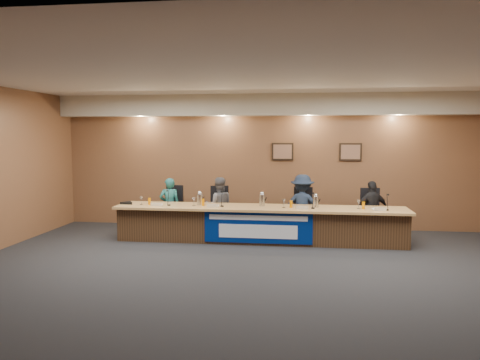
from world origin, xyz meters
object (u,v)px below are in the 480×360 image
at_px(carafe_left, 200,199).
at_px(speakerphone, 127,203).
at_px(panelist_d, 372,210).
at_px(carafe_mid, 262,200).
at_px(panelist_a, 170,205).
at_px(panelist_b, 219,206).
at_px(banner, 258,227).
at_px(panelist_c, 302,206).
at_px(carafe_right, 316,202).
at_px(dais_body, 260,225).
at_px(office_chair_b, 220,213).
at_px(office_chair_d, 371,216).
at_px(office_chair_a, 171,211).
at_px(office_chair_c, 302,214).

bearing_deg(carafe_left, speakerphone, -177.04).
bearing_deg(panelist_d, carafe_mid, -5.77).
relative_size(panelist_a, panelist_b, 0.98).
height_order(banner, panelist_c, panelist_c).
bearing_deg(carafe_mid, carafe_right, -1.80).
distance_m(banner, speakerphone, 2.94).
distance_m(panelist_a, speakerphone, 1.01).
height_order(dais_body, panelist_c, panelist_c).
bearing_deg(panelist_a, office_chair_b, 166.91).
bearing_deg(carafe_right, office_chair_d, 29.29).
xyz_separation_m(dais_body, office_chair_d, (2.40, 0.70, 0.13)).
bearing_deg(carafe_mid, speakerphone, -178.22).
relative_size(dais_body, office_chair_a, 12.50).
distance_m(panelist_a, carafe_mid, 2.26).
distance_m(panelist_d, carafe_mid, 2.43).
relative_size(panelist_d, speakerphone, 3.95).
height_order(panelist_a, office_chair_c, panelist_a).
bearing_deg(speakerphone, office_chair_d, 8.03).
height_order(banner, office_chair_d, banner).
bearing_deg(carafe_left, carafe_right, -0.61).
relative_size(banner, office_chair_a, 4.58).
xyz_separation_m(panelist_c, carafe_mid, (-0.85, -0.55, 0.18)).
bearing_deg(panelist_a, office_chair_d, 163.20).
height_order(panelist_b, speakerphone, panelist_b).
distance_m(panelist_b, speakerphone, 2.02).
bearing_deg(carafe_mid, carafe_left, -179.62).
bearing_deg(dais_body, panelist_a, 164.36).
relative_size(office_chair_b, carafe_right, 2.05).
height_order(carafe_mid, speakerphone, carafe_mid).
height_order(office_chair_a, speakerphone, speakerphone).
xyz_separation_m(banner, panelist_d, (2.40, 1.01, 0.25)).
height_order(panelist_b, office_chair_d, panelist_b).
xyz_separation_m(dais_body, office_chair_b, (-0.99, 0.70, 0.13)).
relative_size(panelist_c, carafe_mid, 5.67).
height_order(panelist_a, panelist_c, panelist_c).
height_order(panelist_c, office_chair_a, panelist_c).
xyz_separation_m(carafe_right, speakerphone, (-4.06, -0.06, -0.09)).
relative_size(banner, panelist_d, 1.74).
xyz_separation_m(panelist_d, office_chair_b, (-3.38, 0.10, -0.15)).
xyz_separation_m(dais_body, speakerphone, (-2.89, -0.05, 0.43)).
height_order(office_chair_b, office_chair_c, same).
bearing_deg(office_chair_b, panelist_b, -100.61).
distance_m(office_chair_d, carafe_left, 3.77).
height_order(carafe_left, carafe_right, carafe_left).
bearing_deg(office_chair_b, dais_body, -45.88).
relative_size(panelist_a, office_chair_a, 2.65).
bearing_deg(office_chair_c, dais_body, -136.93).
bearing_deg(panelist_c, panelist_a, 4.03).
bearing_deg(office_chair_c, carafe_left, -158.25).
height_order(office_chair_b, carafe_mid, carafe_mid).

